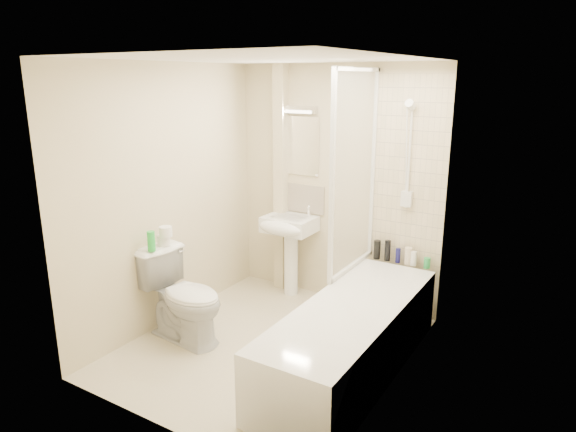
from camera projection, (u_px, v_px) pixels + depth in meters
The scene contains 25 objects.
floor at pixel (269, 347), 4.46m from camera, with size 2.50×2.50×0.00m, color beige.
wall_back at pixel (336, 186), 5.17m from camera, with size 2.20×0.02×2.40m, color beige.
wall_left at pixel (168, 197), 4.70m from camera, with size 0.02×2.50×2.40m, color beige.
wall_right at pixel (398, 235), 3.59m from camera, with size 0.02×2.50×2.40m, color beige.
ceiling at pixel (266, 58), 3.83m from camera, with size 2.20×2.50×0.02m, color white.
tile_back at pixel (409, 171), 4.73m from camera, with size 0.70×0.01×1.75m, color beige.
tile_right at pixel (401, 202), 3.58m from camera, with size 0.01×2.10×1.75m, color beige.
pipe_boxing at pixel (281, 181), 5.44m from camera, with size 0.12×0.12×2.40m, color beige.
splashback at pixel (299, 198), 5.42m from camera, with size 0.60×0.01×0.30m, color beige.
mirror at pixel (299, 146), 5.28m from camera, with size 0.46×0.01×0.60m, color white.
strip_light at pixel (298, 109), 5.16m from camera, with size 0.42×0.07×0.07m, color silver.
bathtub at pixel (351, 336), 4.04m from camera, with size 0.70×2.10×0.55m.
shower_screen at pixel (355, 172), 4.53m from camera, with size 0.04×0.92×1.80m.
shower_fixture at pixel (408, 159), 4.66m from camera, with size 0.10×0.16×0.99m.
pedestal_sink at pixel (288, 234), 5.33m from camera, with size 0.51×0.48×0.99m.
bottle_black_a at pixel (377, 250), 4.99m from camera, with size 0.07×0.07×0.18m, color black.
bottle_black_b at pixel (388, 251), 4.94m from camera, with size 0.06×0.06×0.20m, color black.
bottle_blue at pixel (398, 256), 4.89m from camera, with size 0.05×0.05×0.14m, color #131251.
bottle_cream at pixel (408, 256), 4.84m from camera, with size 0.07×0.07×0.17m, color beige.
bottle_white_b at pixel (413, 259), 4.81m from camera, with size 0.06×0.06×0.14m, color white.
bottle_green at pixel (427, 263), 4.75m from camera, with size 0.06×0.06×0.10m, color green.
toilet at pixel (184, 296), 4.50m from camera, with size 0.84×0.54×0.82m, color white.
toilet_roll_lower at pixel (164, 240), 4.57m from camera, with size 0.12×0.12×0.09m, color white.
toilet_roll_upper at pixel (166, 232), 4.52m from camera, with size 0.11×0.11×0.09m, color white.
green_bottle at pixel (151, 241), 4.41m from camera, with size 0.07×0.07×0.17m, color green.
Camera 1 is at (2.23, -3.33, 2.27)m, focal length 32.00 mm.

